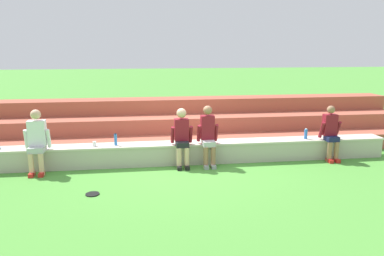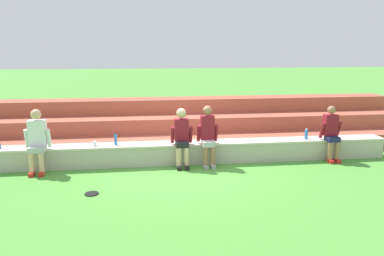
{
  "view_description": "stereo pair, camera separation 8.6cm",
  "coord_description": "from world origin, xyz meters",
  "px_view_note": "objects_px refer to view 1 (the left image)",
  "views": [
    {
      "loc": [
        -0.92,
        -8.24,
        2.7
      ],
      "look_at": [
        0.25,
        0.24,
        0.84
      ],
      "focal_mm": 35.08,
      "sensor_mm": 36.0,
      "label": 1
    },
    {
      "loc": [
        -0.83,
        -8.26,
        2.7
      ],
      "look_at": [
        0.25,
        0.24,
        0.84
      ],
      "focal_mm": 35.08,
      "sensor_mm": 36.0,
      "label": 2
    }
  ],
  "objects_px": {
    "person_center": "(208,134)",
    "water_bottle_mid_left": "(306,134)",
    "water_bottle_near_left": "(116,140)",
    "plastic_cup_middle": "(94,144)",
    "person_far_left": "(37,140)",
    "frisbee": "(92,194)",
    "person_left_of_center": "(182,136)",
    "person_right_of_center": "(331,132)"
  },
  "relations": [
    {
      "from": "person_far_left",
      "to": "frisbee",
      "type": "relative_size",
      "value": 5.39
    },
    {
      "from": "person_left_of_center",
      "to": "frisbee",
      "type": "relative_size",
      "value": 5.21
    },
    {
      "from": "person_far_left",
      "to": "person_left_of_center",
      "type": "height_order",
      "value": "person_far_left"
    },
    {
      "from": "water_bottle_near_left",
      "to": "plastic_cup_middle",
      "type": "xyz_separation_m",
      "value": [
        -0.47,
        -0.03,
        -0.08
      ]
    },
    {
      "from": "plastic_cup_middle",
      "to": "frisbee",
      "type": "xyz_separation_m",
      "value": [
        0.12,
        -1.67,
        -0.54
      ]
    },
    {
      "from": "person_far_left",
      "to": "water_bottle_mid_left",
      "type": "relative_size",
      "value": 5.37
    },
    {
      "from": "plastic_cup_middle",
      "to": "person_far_left",
      "type": "bearing_deg",
      "value": -169.16
    },
    {
      "from": "person_center",
      "to": "water_bottle_mid_left",
      "type": "distance_m",
      "value": 2.48
    },
    {
      "from": "water_bottle_near_left",
      "to": "frisbee",
      "type": "relative_size",
      "value": 1.09
    },
    {
      "from": "person_right_of_center",
      "to": "water_bottle_mid_left",
      "type": "xyz_separation_m",
      "value": [
        -0.54,
        0.2,
        -0.08
      ]
    },
    {
      "from": "water_bottle_mid_left",
      "to": "person_far_left",
      "type": "bearing_deg",
      "value": -177.79
    },
    {
      "from": "person_left_of_center",
      "to": "person_center",
      "type": "height_order",
      "value": "person_center"
    },
    {
      "from": "person_far_left",
      "to": "frisbee",
      "type": "xyz_separation_m",
      "value": [
        1.3,
        -1.45,
        -0.73
      ]
    },
    {
      "from": "frisbee",
      "to": "person_center",
      "type": "bearing_deg",
      "value": 31.02
    },
    {
      "from": "water_bottle_mid_left",
      "to": "person_right_of_center",
      "type": "bearing_deg",
      "value": -20.22
    },
    {
      "from": "person_left_of_center",
      "to": "person_center",
      "type": "relative_size",
      "value": 0.97
    },
    {
      "from": "water_bottle_near_left",
      "to": "water_bottle_mid_left",
      "type": "height_order",
      "value": "water_bottle_near_left"
    },
    {
      "from": "water_bottle_mid_left",
      "to": "person_center",
      "type": "bearing_deg",
      "value": -175.09
    },
    {
      "from": "water_bottle_near_left",
      "to": "person_left_of_center",
      "type": "bearing_deg",
      "value": -8.85
    },
    {
      "from": "plastic_cup_middle",
      "to": "person_center",
      "type": "bearing_deg",
      "value": -4.38
    },
    {
      "from": "person_right_of_center",
      "to": "water_bottle_near_left",
      "type": "bearing_deg",
      "value": 177.64
    },
    {
      "from": "water_bottle_mid_left",
      "to": "frisbee",
      "type": "distance_m",
      "value": 5.23
    },
    {
      "from": "plastic_cup_middle",
      "to": "frisbee",
      "type": "distance_m",
      "value": 1.76
    },
    {
      "from": "person_left_of_center",
      "to": "person_right_of_center",
      "type": "distance_m",
      "value": 3.61
    },
    {
      "from": "person_left_of_center",
      "to": "water_bottle_near_left",
      "type": "relative_size",
      "value": 4.77
    },
    {
      "from": "person_center",
      "to": "water_bottle_mid_left",
      "type": "relative_size",
      "value": 5.36
    },
    {
      "from": "water_bottle_near_left",
      "to": "frisbee",
      "type": "bearing_deg",
      "value": -101.66
    },
    {
      "from": "person_far_left",
      "to": "person_left_of_center",
      "type": "distance_m",
      "value": 3.14
    },
    {
      "from": "person_center",
      "to": "frisbee",
      "type": "distance_m",
      "value": 2.95
    },
    {
      "from": "person_right_of_center",
      "to": "frisbee",
      "type": "relative_size",
      "value": 5.13
    },
    {
      "from": "person_far_left",
      "to": "plastic_cup_middle",
      "type": "bearing_deg",
      "value": 10.84
    },
    {
      "from": "person_right_of_center",
      "to": "water_bottle_mid_left",
      "type": "distance_m",
      "value": 0.58
    },
    {
      "from": "person_far_left",
      "to": "water_bottle_mid_left",
      "type": "xyz_separation_m",
      "value": [
        6.21,
        0.24,
        -0.12
      ]
    },
    {
      "from": "person_left_of_center",
      "to": "water_bottle_mid_left",
      "type": "relative_size",
      "value": 5.19
    },
    {
      "from": "water_bottle_mid_left",
      "to": "plastic_cup_middle",
      "type": "distance_m",
      "value": 5.04
    },
    {
      "from": "water_bottle_near_left",
      "to": "plastic_cup_middle",
      "type": "bearing_deg",
      "value": -176.76
    },
    {
      "from": "person_left_of_center",
      "to": "water_bottle_mid_left",
      "type": "height_order",
      "value": "person_left_of_center"
    },
    {
      "from": "person_left_of_center",
      "to": "person_right_of_center",
      "type": "bearing_deg",
      "value": 0.36
    },
    {
      "from": "person_far_left",
      "to": "frisbee",
      "type": "distance_m",
      "value": 2.08
    },
    {
      "from": "person_left_of_center",
      "to": "frisbee",
      "type": "height_order",
      "value": "person_left_of_center"
    },
    {
      "from": "water_bottle_near_left",
      "to": "plastic_cup_middle",
      "type": "relative_size",
      "value": 2.52
    },
    {
      "from": "person_center",
      "to": "frisbee",
      "type": "xyz_separation_m",
      "value": [
        -2.45,
        -1.47,
        -0.72
      ]
    }
  ]
}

